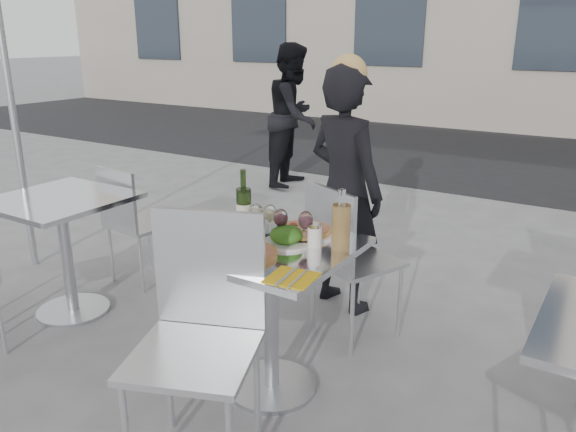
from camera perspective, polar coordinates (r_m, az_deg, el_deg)
The scene contains 21 objects.
ground at distance 2.90m, azimuth -1.65°, elevation -17.02°, with size 80.00×80.00×0.00m, color slate.
street_asphalt at distance 8.73m, azimuth 22.93°, elevation 5.54°, with size 24.00×5.00×0.00m, color black.
main_table at distance 2.63m, azimuth -1.76°, elevation -7.33°, with size 0.72×0.72×0.75m.
side_table_left at distance 3.63m, azimuth -21.85°, elevation -1.41°, with size 0.72×0.72×0.75m.
chair_far at distance 3.09m, azimuth 5.74°, elevation -3.49°, with size 0.55×0.55×0.90m.
chair_near at distance 2.25m, azimuth -8.82°, elevation -10.40°, with size 0.60×0.61×1.01m.
side_chair_lfar at distance 3.92m, azimuth -15.63°, elevation -0.03°, with size 0.41×0.43×0.83m.
woman_diner at distance 3.43m, azimuth 5.79°, elevation 2.56°, with size 0.55×0.36×1.51m, color black.
pedestrian_a at distance 6.42m, azimuth 0.60°, elevation 10.15°, with size 0.77×0.60×1.59m, color black.
pizza_near at distance 2.43m, azimuth -4.66°, elevation -3.82°, with size 0.30×0.30×0.02m.
pizza_far at distance 2.68m, azimuth 1.68°, elevation -1.54°, with size 0.30×0.30×0.03m.
salad_plate at distance 2.55m, azimuth -0.19°, elevation -2.11°, with size 0.22×0.22×0.09m.
wine_bottle at distance 2.75m, azimuth -4.52°, elevation 1.05°, with size 0.07×0.08×0.29m.
carafe at distance 2.43m, azimuth 5.41°, elevation -1.19°, with size 0.08×0.08×0.29m.
sugar_shaker at distance 2.52m, azimuth 2.73°, elevation -1.96°, with size 0.06×0.06×0.11m.
wineglass_white_a at distance 2.64m, azimuth -3.25°, elevation 0.25°, with size 0.07×0.07×0.16m.
wineglass_white_b at distance 2.62m, azimuth -1.85°, elevation 0.16°, with size 0.07×0.07×0.16m.
wineglass_red_a at distance 2.56m, azimuth -0.74°, elevation -0.30°, with size 0.07×0.07×0.16m.
wineglass_red_b at distance 2.53m, azimuth 1.80°, elevation -0.54°, with size 0.07×0.07×0.16m.
napkin_left at distance 2.54m, azimuth -9.57°, elevation -3.21°, with size 0.23×0.23×0.01m.
napkin_right at distance 2.21m, azimuth 0.39°, elevation -6.24°, with size 0.20×0.20×0.01m.
Camera 1 is at (1.33, -1.97, 1.66)m, focal length 35.00 mm.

